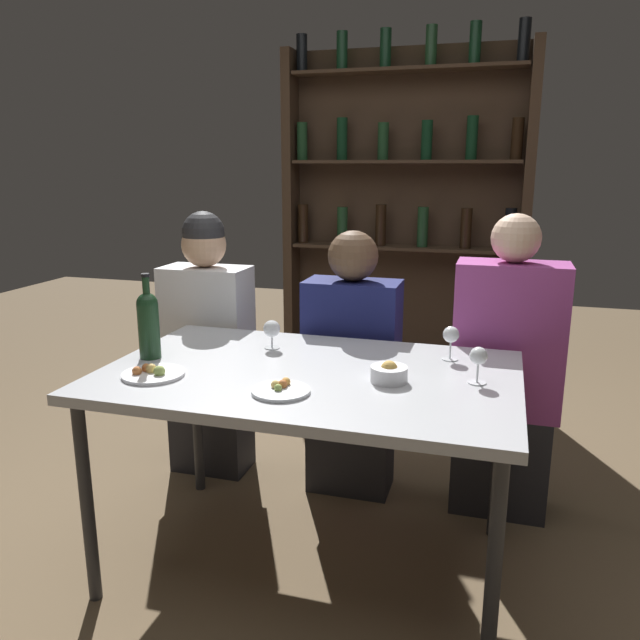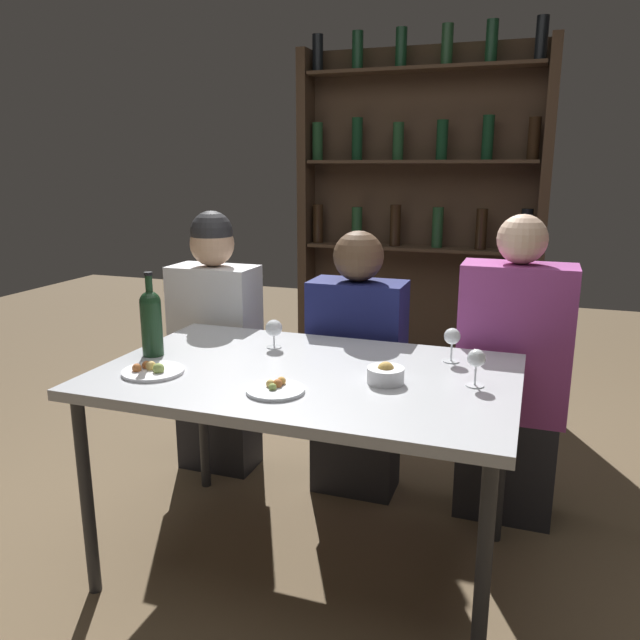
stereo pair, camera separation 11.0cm
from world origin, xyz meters
TOP-DOWN VIEW (x-y plane):
  - ground_plane at (0.00, 0.00)m, footprint 10.00×10.00m
  - dining_table at (0.00, 0.00)m, footprint 1.43×0.91m
  - wine_rack_wall at (0.00, 2.02)m, footprint 1.54×0.21m
  - wine_bottle at (-0.61, -0.02)m, footprint 0.08×0.08m
  - wine_glass_0 at (0.57, 0.04)m, footprint 0.06×0.06m
  - wine_glass_1 at (-0.22, 0.22)m, footprint 0.07×0.07m
  - wine_glass_2 at (0.46, 0.27)m, footprint 0.06×0.06m
  - food_plate_0 at (-0.49, -0.20)m, footprint 0.21×0.21m
  - food_plate_1 at (-0.02, -0.23)m, footprint 0.19×0.19m
  - snack_bowl at (0.29, -0.03)m, footprint 0.12×0.12m
  - seated_person_left at (-0.69, 0.61)m, footprint 0.40×0.22m
  - seated_person_center at (0.01, 0.61)m, footprint 0.41×0.22m
  - seated_person_right at (0.67, 0.61)m, footprint 0.44×0.22m

SIDE VIEW (x-z plane):
  - ground_plane at x=0.00m, z-range 0.00..0.00m
  - seated_person_center at x=0.01m, z-range -0.03..1.16m
  - seated_person_right at x=0.67m, z-range -0.04..1.24m
  - seated_person_left at x=-0.69m, z-range -0.02..1.24m
  - dining_table at x=0.00m, z-range 0.32..1.09m
  - food_plate_1 at x=-0.02m, z-range 0.75..0.79m
  - food_plate_0 at x=-0.49m, z-range 0.75..0.80m
  - snack_bowl at x=0.29m, z-range 0.76..0.83m
  - wine_glass_1 at x=-0.22m, z-range 0.78..0.90m
  - wine_glass_0 at x=0.57m, z-range 0.79..0.91m
  - wine_glass_2 at x=0.46m, z-range 0.79..0.92m
  - wine_bottle at x=-0.61m, z-range 0.74..1.06m
  - wine_rack_wall at x=0.00m, z-range 0.06..2.31m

